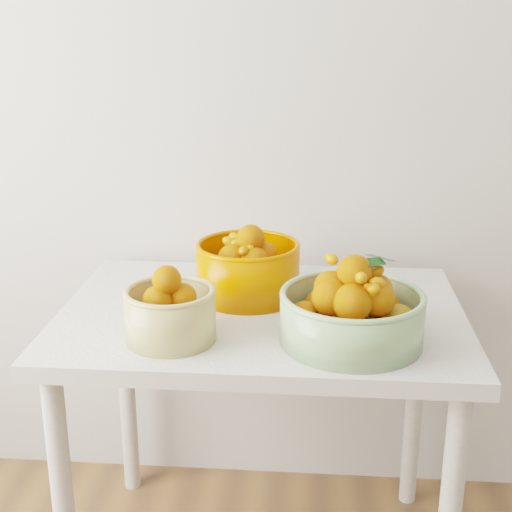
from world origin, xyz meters
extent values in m
cube|color=silver|center=(0.00, 2.00, 1.35)|extent=(4.00, 0.04, 2.70)
cube|color=silver|center=(-0.38, 1.60, 0.73)|extent=(1.00, 0.70, 0.04)
cylinder|color=silver|center=(-0.82, 1.31, 0.35)|extent=(0.05, 0.05, 0.71)
cylinder|color=silver|center=(-0.82, 1.89, 0.35)|extent=(0.05, 0.05, 0.71)
cylinder|color=silver|center=(0.06, 1.89, 0.35)|extent=(0.05, 0.05, 0.71)
cylinder|color=tan|center=(-0.57, 1.41, 0.81)|extent=(0.25, 0.25, 0.12)
torus|color=tan|center=(-0.57, 1.41, 0.87)|extent=(0.26, 0.26, 0.01)
sphere|color=#D1660C|center=(-0.52, 1.41, 0.80)|extent=(0.07, 0.07, 0.07)
sphere|color=#D1660C|center=(-0.57, 1.46, 0.80)|extent=(0.07, 0.07, 0.07)
sphere|color=#D1660C|center=(-0.62, 1.41, 0.80)|extent=(0.06, 0.06, 0.06)
sphere|color=#DA6308|center=(-0.57, 1.36, 0.80)|extent=(0.07, 0.07, 0.07)
sphere|color=#DA6308|center=(-0.57, 1.41, 0.80)|extent=(0.07, 0.07, 0.07)
sphere|color=#DA6308|center=(-0.54, 1.42, 0.85)|extent=(0.06, 0.06, 0.06)
sphere|color=#DA6308|center=(-0.59, 1.40, 0.85)|extent=(0.07, 0.07, 0.07)
sphere|color=#DA6308|center=(-0.57, 1.41, 0.89)|extent=(0.06, 0.06, 0.06)
ellipsoid|color=orange|center=(-0.56, 1.40, 0.89)|extent=(0.04, 0.04, 0.03)
ellipsoid|color=orange|center=(-0.57, 1.43, 0.89)|extent=(0.03, 0.04, 0.04)
cylinder|color=#92B880|center=(-0.17, 1.43, 0.81)|extent=(0.36, 0.36, 0.11)
torus|color=#92B880|center=(-0.17, 1.43, 0.86)|extent=(0.37, 0.37, 0.02)
sphere|color=#D1660C|center=(-0.06, 1.43, 0.80)|extent=(0.08, 0.08, 0.08)
sphere|color=#DA6308|center=(-0.09, 1.50, 0.80)|extent=(0.09, 0.09, 0.09)
sphere|color=#DA6308|center=(-0.17, 1.53, 0.80)|extent=(0.09, 0.09, 0.09)
sphere|color=#DA6308|center=(-0.24, 1.50, 0.80)|extent=(0.07, 0.07, 0.07)
sphere|color=#DA6308|center=(-0.27, 1.43, 0.80)|extent=(0.08, 0.08, 0.08)
sphere|color=#DA6308|center=(-0.24, 1.36, 0.80)|extent=(0.08, 0.08, 0.08)
sphere|color=#DA6308|center=(-0.16, 1.33, 0.80)|extent=(0.08, 0.08, 0.08)
sphere|color=#DA6308|center=(-0.10, 1.35, 0.80)|extent=(0.08, 0.08, 0.08)
sphere|color=#DA6308|center=(-0.17, 1.43, 0.80)|extent=(0.08, 0.08, 0.08)
sphere|color=#DA6308|center=(-0.11, 1.45, 0.87)|extent=(0.08, 0.08, 0.08)
sphere|color=#DA6308|center=(-0.16, 1.49, 0.87)|extent=(0.08, 0.08, 0.08)
sphere|color=#DA6308|center=(-0.21, 1.46, 0.87)|extent=(0.08, 0.08, 0.08)
sphere|color=#DA6308|center=(-0.21, 1.40, 0.87)|extent=(0.08, 0.08, 0.08)
sphere|color=#DA6308|center=(-0.17, 1.37, 0.87)|extent=(0.08, 0.08, 0.08)
sphere|color=#DA6308|center=(-0.12, 1.40, 0.87)|extent=(0.08, 0.08, 0.08)
sphere|color=#DA6308|center=(-0.16, 1.42, 0.92)|extent=(0.08, 0.08, 0.08)
ellipsoid|color=orange|center=(-0.15, 1.36, 0.93)|extent=(0.03, 0.05, 0.04)
ellipsoid|color=orange|center=(-0.19, 1.45, 0.88)|extent=(0.05, 0.04, 0.03)
ellipsoid|color=orange|center=(-0.21, 1.48, 0.93)|extent=(0.05, 0.05, 0.03)
ellipsoid|color=orange|center=(-0.17, 1.43, 0.90)|extent=(0.05, 0.03, 0.04)
ellipsoid|color=orange|center=(-0.19, 1.48, 0.90)|extent=(0.04, 0.05, 0.04)
ellipsoid|color=orange|center=(-0.15, 1.41, 0.91)|extent=(0.05, 0.05, 0.03)
ellipsoid|color=orange|center=(-0.11, 1.45, 0.89)|extent=(0.04, 0.04, 0.03)
ellipsoid|color=orange|center=(-0.13, 1.37, 0.90)|extent=(0.04, 0.05, 0.04)
ellipsoid|color=orange|center=(-0.12, 1.39, 0.91)|extent=(0.05, 0.05, 0.04)
ellipsoid|color=orange|center=(-0.12, 1.44, 0.91)|extent=(0.05, 0.04, 0.04)
ellipsoid|color=orange|center=(-0.13, 1.38, 0.89)|extent=(0.04, 0.05, 0.04)
ellipsoid|color=orange|center=(-0.14, 1.45, 0.90)|extent=(0.04, 0.05, 0.04)
ellipsoid|color=orange|center=(-0.17, 1.45, 0.89)|extent=(0.03, 0.04, 0.03)
ellipsoid|color=orange|center=(-0.16, 1.50, 0.90)|extent=(0.03, 0.04, 0.03)
ellipsoid|color=orange|center=(-0.13, 1.46, 0.92)|extent=(0.05, 0.05, 0.03)
ellipsoid|color=orange|center=(-0.15, 1.45, 0.91)|extent=(0.05, 0.05, 0.04)
cylinder|color=#E65C00|center=(-0.42, 1.69, 0.82)|extent=(0.28, 0.28, 0.14)
torus|color=#E65C00|center=(-0.42, 1.69, 0.89)|extent=(0.28, 0.28, 0.01)
sphere|color=#DA6308|center=(-0.34, 1.69, 0.80)|extent=(0.07, 0.07, 0.07)
sphere|color=#DA6308|center=(-0.38, 1.76, 0.80)|extent=(0.07, 0.07, 0.07)
sphere|color=#DA6308|center=(-0.46, 1.76, 0.80)|extent=(0.08, 0.08, 0.08)
sphere|color=#DA6308|center=(-0.50, 1.69, 0.80)|extent=(0.07, 0.07, 0.07)
sphere|color=#DA6308|center=(-0.46, 1.62, 0.80)|extent=(0.07, 0.07, 0.07)
sphere|color=#DA6308|center=(-0.38, 1.62, 0.80)|extent=(0.07, 0.07, 0.07)
sphere|color=#DA6308|center=(-0.42, 1.69, 0.80)|extent=(0.07, 0.07, 0.07)
sphere|color=#DA6308|center=(-0.38, 1.71, 0.86)|extent=(0.07, 0.07, 0.07)
sphere|color=#DA6308|center=(-0.44, 1.73, 0.86)|extent=(0.07, 0.07, 0.07)
sphere|color=#DA6308|center=(-0.46, 1.67, 0.86)|extent=(0.08, 0.08, 0.08)
sphere|color=#DA6308|center=(-0.40, 1.65, 0.86)|extent=(0.07, 0.07, 0.07)
sphere|color=#DA6308|center=(-0.41, 1.69, 0.91)|extent=(0.07, 0.07, 0.07)
ellipsoid|color=orange|center=(-0.45, 1.73, 0.88)|extent=(0.04, 0.05, 0.04)
ellipsoid|color=orange|center=(-0.46, 1.72, 0.90)|extent=(0.04, 0.05, 0.04)
ellipsoid|color=orange|center=(-0.42, 1.69, 0.89)|extent=(0.05, 0.05, 0.03)
ellipsoid|color=orange|center=(-0.43, 1.74, 0.87)|extent=(0.04, 0.04, 0.03)
ellipsoid|color=orange|center=(-0.41, 1.66, 0.89)|extent=(0.04, 0.04, 0.04)
ellipsoid|color=orange|center=(-0.42, 1.72, 0.91)|extent=(0.03, 0.04, 0.03)
ellipsoid|color=orange|center=(-0.43, 1.64, 0.89)|extent=(0.04, 0.04, 0.03)
ellipsoid|color=orange|center=(-0.43, 1.70, 0.91)|extent=(0.04, 0.04, 0.03)
ellipsoid|color=orange|center=(-0.47, 1.70, 0.89)|extent=(0.05, 0.03, 0.04)
ellipsoid|color=orange|center=(-0.45, 1.69, 0.89)|extent=(0.04, 0.04, 0.03)
ellipsoid|color=orange|center=(-0.47, 1.73, 0.89)|extent=(0.05, 0.05, 0.04)
camera|label=1|loc=(-0.26, -0.04, 1.43)|focal=50.00mm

